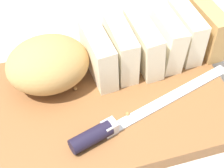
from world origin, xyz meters
TOP-DOWN VIEW (x-y plane):
  - ground_plane at (0.00, 0.00)m, footprint 3.00×3.00m
  - cutting_board at (0.00, 0.00)m, footprint 0.37×0.25m
  - bread_loaf at (0.02, 0.06)m, footprint 0.36×0.12m
  - bread_knife at (-0.01, -0.06)m, footprint 0.28×0.10m
  - crumb_near_knife at (-0.05, 0.03)m, footprint 0.01×0.01m
  - crumb_near_loaf at (0.01, -0.04)m, footprint 0.01×0.01m

SIDE VIEW (x-z plane):
  - ground_plane at x=0.00m, z-range 0.00..0.00m
  - cutting_board at x=0.00m, z-range 0.00..0.03m
  - crumb_near_knife at x=-0.05m, z-range 0.03..0.03m
  - crumb_near_loaf at x=0.01m, z-range 0.03..0.03m
  - bread_knife at x=-0.01m, z-range 0.02..0.05m
  - bread_loaf at x=0.02m, z-range 0.02..0.11m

